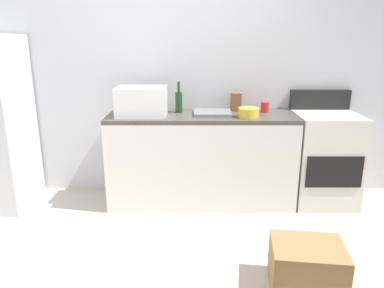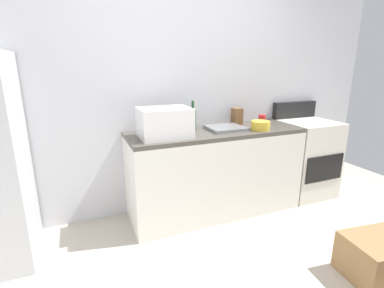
{
  "view_description": "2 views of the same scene",
  "coord_description": "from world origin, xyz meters",
  "px_view_note": "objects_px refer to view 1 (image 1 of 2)",
  "views": [
    {
      "loc": [
        0.21,
        -2.26,
        1.61
      ],
      "look_at": [
        0.21,
        1.11,
        0.63
      ],
      "focal_mm": 34.18,
      "sensor_mm": 36.0,
      "label": 1
    },
    {
      "loc": [
        -1.0,
        -1.32,
        1.55
      ],
      "look_at": [
        -0.02,
        1.06,
        0.83
      ],
      "focal_mm": 26.72,
      "sensor_mm": 36.0,
      "label": 2
    }
  ],
  "objects_px": {
    "stove_oven": "(322,157)",
    "cardboard_box_large": "(306,266)",
    "microwave": "(141,102)",
    "wine_bottle": "(178,101)",
    "coffee_mug": "(264,107)",
    "knife_block": "(235,102)",
    "mixing_bowl": "(248,113)"
  },
  "relations": [
    {
      "from": "stove_oven",
      "to": "cardboard_box_large",
      "type": "bearing_deg",
      "value": -111.93
    },
    {
      "from": "coffee_mug",
      "to": "cardboard_box_large",
      "type": "xyz_separation_m",
      "value": [
        0.04,
        -1.47,
        -0.79
      ]
    },
    {
      "from": "stove_oven",
      "to": "cardboard_box_large",
      "type": "xyz_separation_m",
      "value": [
        -0.55,
        -1.37,
        -0.31
      ]
    },
    {
      "from": "coffee_mug",
      "to": "microwave",
      "type": "bearing_deg",
      "value": -171.54
    },
    {
      "from": "stove_oven",
      "to": "microwave",
      "type": "bearing_deg",
      "value": -177.49
    },
    {
      "from": "stove_oven",
      "to": "cardboard_box_large",
      "type": "relative_size",
      "value": 2.35
    },
    {
      "from": "microwave",
      "to": "cardboard_box_large",
      "type": "relative_size",
      "value": 0.98
    },
    {
      "from": "microwave",
      "to": "mixing_bowl",
      "type": "bearing_deg",
      "value": -4.39
    },
    {
      "from": "cardboard_box_large",
      "to": "microwave",
      "type": "bearing_deg",
      "value": 133.47
    },
    {
      "from": "microwave",
      "to": "wine_bottle",
      "type": "xyz_separation_m",
      "value": [
        0.34,
        0.16,
        -0.03
      ]
    },
    {
      "from": "stove_oven",
      "to": "coffee_mug",
      "type": "bearing_deg",
      "value": 170.47
    },
    {
      "from": "knife_block",
      "to": "cardboard_box_large",
      "type": "height_order",
      "value": "knife_block"
    },
    {
      "from": "knife_block",
      "to": "mixing_bowl",
      "type": "height_order",
      "value": "knife_block"
    },
    {
      "from": "coffee_mug",
      "to": "knife_block",
      "type": "height_order",
      "value": "knife_block"
    },
    {
      "from": "coffee_mug",
      "to": "mixing_bowl",
      "type": "height_order",
      "value": "coffee_mug"
    },
    {
      "from": "mixing_bowl",
      "to": "stove_oven",
      "type": "bearing_deg",
      "value": 11.04
    },
    {
      "from": "coffee_mug",
      "to": "mixing_bowl",
      "type": "relative_size",
      "value": 0.53
    },
    {
      "from": "knife_block",
      "to": "mixing_bowl",
      "type": "relative_size",
      "value": 0.95
    },
    {
      "from": "knife_block",
      "to": "microwave",
      "type": "bearing_deg",
      "value": -164.4
    },
    {
      "from": "cardboard_box_large",
      "to": "knife_block",
      "type": "bearing_deg",
      "value": 101.54
    },
    {
      "from": "wine_bottle",
      "to": "knife_block",
      "type": "xyz_separation_m",
      "value": [
        0.57,
        0.09,
        -0.02
      ]
    },
    {
      "from": "knife_block",
      "to": "cardboard_box_large",
      "type": "relative_size",
      "value": 0.39
    },
    {
      "from": "stove_oven",
      "to": "microwave",
      "type": "distance_m",
      "value": 1.87
    },
    {
      "from": "knife_block",
      "to": "wine_bottle",
      "type": "bearing_deg",
      "value": -170.75
    },
    {
      "from": "microwave",
      "to": "cardboard_box_large",
      "type": "xyz_separation_m",
      "value": [
        1.23,
        -1.3,
        -0.88
      ]
    },
    {
      "from": "stove_oven",
      "to": "wine_bottle",
      "type": "bearing_deg",
      "value": 176.68
    },
    {
      "from": "coffee_mug",
      "to": "mixing_bowl",
      "type": "xyz_separation_m",
      "value": [
        -0.2,
        -0.25,
        -0.0
      ]
    },
    {
      "from": "coffee_mug",
      "to": "cardboard_box_large",
      "type": "distance_m",
      "value": 1.67
    },
    {
      "from": "wine_bottle",
      "to": "mixing_bowl",
      "type": "height_order",
      "value": "wine_bottle"
    },
    {
      "from": "microwave",
      "to": "knife_block",
      "type": "xyz_separation_m",
      "value": [
        0.91,
        0.25,
        -0.05
      ]
    },
    {
      "from": "stove_oven",
      "to": "microwave",
      "type": "relative_size",
      "value": 2.39
    },
    {
      "from": "microwave",
      "to": "mixing_bowl",
      "type": "height_order",
      "value": "microwave"
    }
  ]
}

